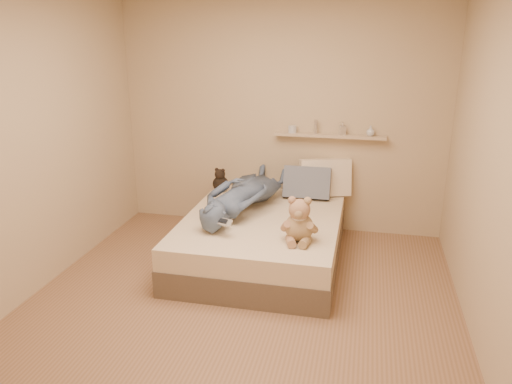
% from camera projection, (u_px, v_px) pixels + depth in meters
% --- Properties ---
extents(room, '(3.80, 3.80, 3.80)m').
position_uv_depth(room, '(237.00, 155.00, 3.73)').
color(room, '#886246').
rests_on(room, ground).
extents(bed, '(1.50, 1.90, 0.45)m').
position_uv_depth(bed, '(262.00, 239.00, 4.93)').
color(bed, brown).
rests_on(bed, floor).
extents(game_console, '(0.17, 0.11, 0.05)m').
position_uv_depth(game_console, '(223.00, 222.00, 4.36)').
color(game_console, silver).
rests_on(game_console, bed).
extents(teddy_bear, '(0.34, 0.33, 0.41)m').
position_uv_depth(teddy_bear, '(299.00, 223.00, 4.26)').
color(teddy_bear, '#8D6E4D').
rests_on(teddy_bear, bed).
extents(dark_plush, '(0.18, 0.18, 0.27)m').
position_uv_depth(dark_plush, '(220.00, 181.00, 5.60)').
color(dark_plush, black).
rests_on(dark_plush, bed).
extents(pillow_cream, '(0.59, 0.38, 0.42)m').
position_uv_depth(pillow_cream, '(325.00, 177.00, 5.45)').
color(pillow_cream, beige).
rests_on(pillow_cream, bed).
extents(pillow_grey, '(0.50, 0.25, 0.37)m').
position_uv_depth(pillow_grey, '(307.00, 183.00, 5.37)').
color(pillow_grey, slate).
rests_on(pillow_grey, bed).
extents(person, '(0.86, 1.58, 0.36)m').
position_uv_depth(person, '(243.00, 193.00, 5.00)').
color(person, slate).
rests_on(person, bed).
extents(wall_shelf, '(1.20, 0.12, 0.03)m').
position_uv_depth(wall_shelf, '(330.00, 136.00, 5.38)').
color(wall_shelf, tan).
rests_on(wall_shelf, wall_back).
extents(shelf_bottles, '(0.93, 0.10, 0.15)m').
position_uv_depth(shelf_bottles, '(336.00, 129.00, 5.35)').
color(shelf_bottles, silver).
rests_on(shelf_bottles, wall_shelf).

